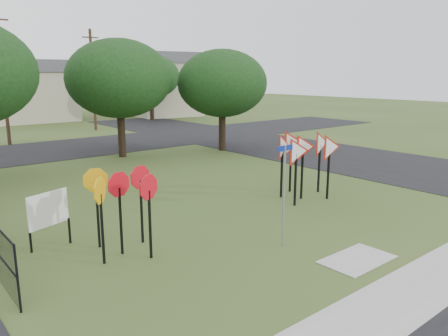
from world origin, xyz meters
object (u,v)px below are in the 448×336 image
at_px(stop_sign_cluster, 121,192).
at_px(yield_sign_cluster, 304,150).
at_px(street_name_sign, 284,189).
at_px(info_board, 48,211).

bearing_deg(stop_sign_cluster, yield_sign_cluster, 3.81).
height_order(street_name_sign, stop_sign_cluster, street_name_sign).
bearing_deg(street_name_sign, yield_sign_cluster, 34.38).
bearing_deg(yield_sign_cluster, info_board, 173.39).
bearing_deg(yield_sign_cluster, stop_sign_cluster, -176.19).
bearing_deg(info_board, stop_sign_cluster, -48.93).
distance_m(street_name_sign, stop_sign_cluster, 4.44).
bearing_deg(street_name_sign, stop_sign_cluster, 147.02).
relative_size(street_name_sign, stop_sign_cluster, 1.26).
bearing_deg(stop_sign_cluster, street_name_sign, -32.98).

